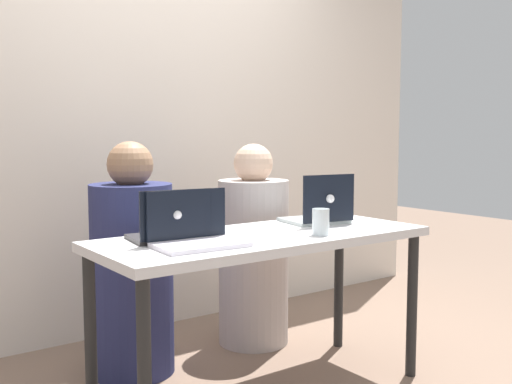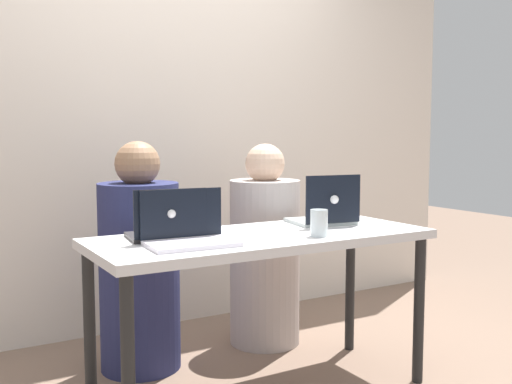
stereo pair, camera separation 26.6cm
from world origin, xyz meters
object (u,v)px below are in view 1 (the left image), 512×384
Objects in this scene: person_on_left at (132,271)px; laptop_front_left at (196,234)px; laptop_back_right at (319,213)px; water_glass_right at (321,224)px; laptop_back_left at (170,229)px; person_on_right at (253,255)px.

person_on_left reaches higher than laptop_front_left.
water_glass_right is (-0.22, -0.26, -0.00)m from laptop_back_right.
person_on_left is at bearing -24.12° from laptop_back_right.
person_on_left reaches higher than laptop_back_left.
person_on_left is 0.97m from water_glass_right.
laptop_front_left is 0.16m from laptop_back_left.
laptop_back_left is (-0.03, 0.16, 0.00)m from laptop_front_left.
person_on_right is 0.96m from laptop_back_left.
laptop_back_right is at bearing 13.87° from laptop_front_left.
person_on_right is 3.48× the size of laptop_back_right.
laptop_back_left is 1.02× the size of laptop_back_right.
person_on_right reaches higher than laptop_front_left.
laptop_front_left is 0.57m from water_glass_right.
water_glass_right is at bearing 58.15° from laptop_back_right.
person_on_right is (0.73, 0.00, -0.01)m from person_on_left.
person_on_right is at bearing 75.95° from water_glass_right.
laptop_back_right is (0.79, 0.15, 0.01)m from laptop_front_left.
person_on_left reaches higher than person_on_right.
person_on_left is at bearing 125.44° from water_glass_right.
person_on_left is 1.02× the size of person_on_right.
laptop_back_right is (0.81, -0.01, 0.01)m from laptop_back_left.
laptop_back_left is 0.81m from laptop_back_right.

